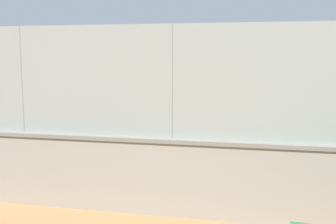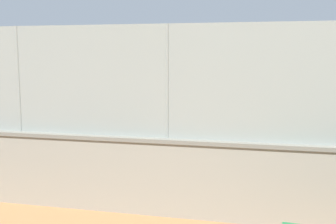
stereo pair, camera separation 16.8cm
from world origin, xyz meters
name	(u,v)px [view 2 (the right image)]	position (x,y,z in m)	size (l,w,h in m)	color
ground_plane	(198,117)	(0.00, 0.00, 0.00)	(260.00, 260.00, 0.00)	#A36B42
perimeter_wall	(92,171)	(-0.14, 13.30, 0.79)	(29.49, 0.99, 1.56)	gray
fence_panel_on_wall	(90,81)	(-0.14, 13.30, 2.66)	(28.96, 0.64, 2.21)	gray
player_crossing_court	(133,95)	(4.06, -1.50, 0.89)	(0.93, 0.94, 1.52)	#591919
player_at_service_line	(285,113)	(-4.19, 4.87, 1.00)	(0.79, 1.08, 1.69)	navy
sports_ball	(142,115)	(2.93, 0.37, 0.03)	(0.07, 0.07, 0.07)	white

